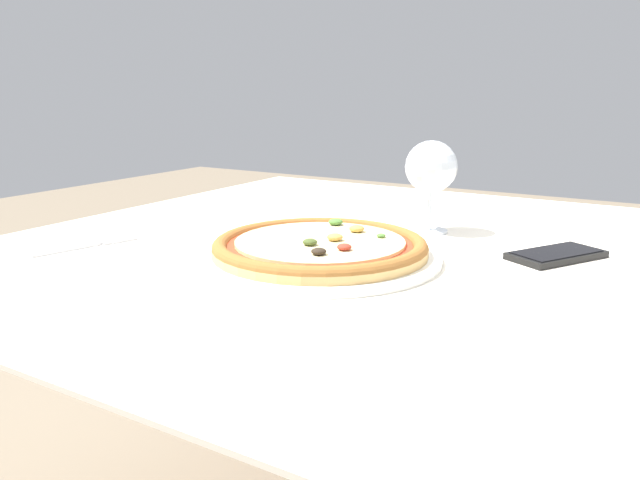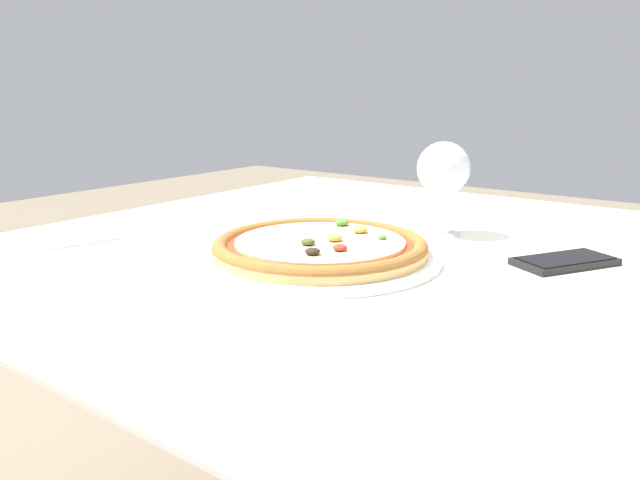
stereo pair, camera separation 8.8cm
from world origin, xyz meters
name	(u,v)px [view 2 (the right image)]	position (x,y,z in m)	size (l,w,h in m)	color
dining_table	(465,310)	(0.00, 0.00, 0.65)	(1.45, 1.13, 0.73)	brown
pizza_plate	(320,249)	(-0.18, -0.11, 0.74)	(0.35, 0.35, 0.04)	white
fork	(102,240)	(-0.53, -0.24, 0.73)	(0.06, 0.17, 0.00)	silver
wine_glass_far_left	(443,170)	(-0.11, 0.14, 0.84)	(0.09, 0.09, 0.16)	silver
cell_phone	(565,261)	(0.11, 0.07, 0.73)	(0.13, 0.16, 0.01)	black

